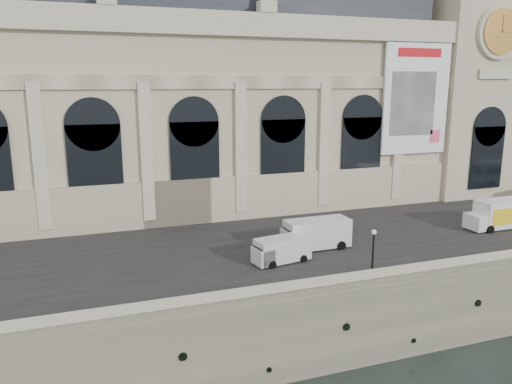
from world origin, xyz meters
TOP-DOWN VIEW (x-y plane):
  - ground at (0.00, 0.00)m, footprint 260.00×260.00m
  - quay at (0.00, 35.00)m, footprint 160.00×70.00m
  - street at (0.00, 14.00)m, footprint 160.00×24.00m
  - parapet at (0.00, 0.60)m, footprint 160.00×1.40m
  - museum at (-5.98, 30.86)m, footprint 69.00×18.70m
  - clock_pavilion at (34.00, 27.93)m, footprint 13.00×14.72m
  - van_b at (-0.08, 7.86)m, footprint 5.19×2.66m
  - van_c at (4.21, 10.18)m, footprint 6.22×2.64m
  - box_truck at (25.69, 9.73)m, footprint 7.57×2.78m
  - lamp_right at (5.64, 2.59)m, footprint 0.39×0.39m

SIDE VIEW (x-z plane):
  - ground at x=0.00m, z-range 0.00..0.00m
  - quay at x=0.00m, z-range 0.00..6.00m
  - street at x=0.00m, z-range 6.00..6.06m
  - parapet at x=0.00m, z-range 6.01..7.22m
  - van_b at x=-0.08m, z-range 6.02..8.23m
  - van_c at x=4.21m, z-range 6.03..8.79m
  - box_truck at x=25.69m, z-range 6.01..9.05m
  - lamp_right at x=5.64m, z-range 5.99..9.84m
  - museum at x=-5.98m, z-range 5.17..34.27m
  - clock_pavilion at x=34.00m, z-range 5.07..41.77m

